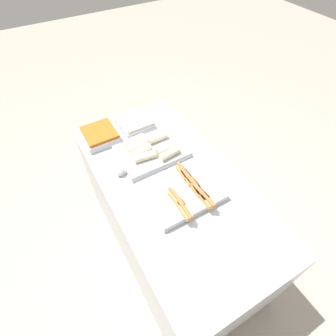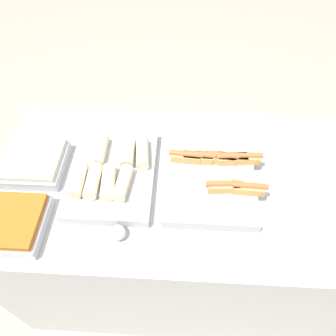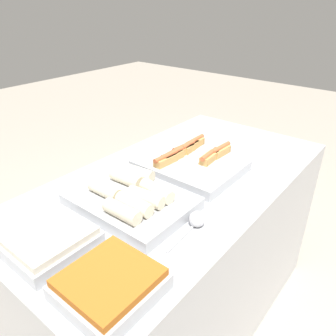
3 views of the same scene
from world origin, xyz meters
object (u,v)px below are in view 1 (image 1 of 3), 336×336
object	(u,v)px
tray_wraps	(151,151)
serving_spoon_near	(120,171)
tray_side_back	(135,123)
tray_side_front	(100,135)
tray_hotdogs	(183,191)

from	to	relation	value
tray_wraps	serving_spoon_near	size ratio (longest dim) A/B	2.18
tray_side_back	tray_side_front	bearing A→B (deg)	-90.00
tray_side_back	tray_wraps	bearing A→B (deg)	-5.88
tray_side_front	serving_spoon_near	distance (m)	0.40
tray_side_back	serving_spoon_near	world-z (taller)	tray_side_back
tray_hotdogs	tray_wraps	world-z (taller)	tray_wraps
tray_side_front	tray_side_back	world-z (taller)	same
tray_side_back	tray_hotdogs	bearing A→B (deg)	-1.92
tray_wraps	tray_side_front	xyz separation A→B (m)	(-0.35, -0.26, -0.00)
tray_wraps	tray_side_front	world-z (taller)	tray_wraps
tray_hotdogs	tray_side_front	size ratio (longest dim) A/B	1.76
tray_hotdogs	serving_spoon_near	world-z (taller)	tray_hotdogs
tray_side_front	tray_side_back	size ratio (longest dim) A/B	1.00
serving_spoon_near	tray_hotdogs	bearing A→B (deg)	38.25
tray_wraps	tray_side_front	distance (m)	0.43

